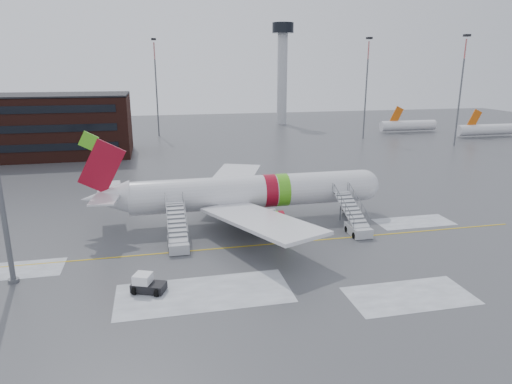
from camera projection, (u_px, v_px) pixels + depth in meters
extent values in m
plane|color=#494C4F|center=(251.00, 242.00, 47.46)|extent=(260.00, 260.00, 0.00)
cylinder|color=silver|center=(252.00, 192.00, 53.33)|extent=(28.00, 3.80, 3.80)
sphere|color=silver|center=(363.00, 185.00, 56.28)|extent=(3.80, 3.80, 3.80)
cube|color=black|center=(371.00, 181.00, 56.36)|extent=(1.09, 1.60, 0.97)
cone|color=silver|center=(106.00, 198.00, 49.81)|extent=(5.20, 3.72, 3.72)
cube|color=maroon|center=(102.00, 167.00, 48.84)|extent=(5.27, 0.30, 6.09)
cube|color=#55BA1D|center=(89.00, 141.00, 47.86)|extent=(2.16, 0.26, 2.16)
cube|color=silver|center=(109.00, 186.00, 52.12)|extent=(3.07, 4.85, 0.18)
cube|color=silver|center=(105.00, 199.00, 47.24)|extent=(3.07, 4.85, 0.18)
cube|color=silver|center=(232.00, 180.00, 61.27)|extent=(10.72, 15.97, 1.13)
cube|color=silver|center=(260.00, 220.00, 45.29)|extent=(10.72, 15.97, 1.13)
cylinder|color=silver|center=(248.00, 195.00, 58.85)|extent=(3.40, 2.10, 2.10)
cylinder|color=silver|center=(267.00, 221.00, 49.07)|extent=(3.40, 2.10, 2.10)
cylinder|color=#595B60|center=(347.00, 206.00, 56.55)|extent=(0.20, 0.20, 1.80)
cylinder|color=black|center=(347.00, 210.00, 56.67)|extent=(0.90, 0.56, 0.90)
cylinder|color=black|center=(244.00, 211.00, 56.30)|extent=(0.90, 0.56, 0.90)
cylinder|color=black|center=(252.00, 223.00, 51.79)|extent=(0.90, 0.56, 0.90)
cube|color=#B7BBBF|center=(358.00, 230.00, 49.40)|extent=(2.00, 3.20, 1.00)
cube|color=#B7BBBF|center=(351.00, 209.00, 50.93)|extent=(1.90, 5.87, 2.52)
cube|color=#B7BBBF|center=(340.00, 192.00, 53.71)|extent=(1.90, 1.40, 0.15)
cylinder|color=#595B60|center=(341.00, 206.00, 53.79)|extent=(0.16, 0.16, 3.40)
cylinder|color=black|center=(354.00, 236.00, 48.33)|extent=(0.25, 0.70, 0.70)
cylinder|color=black|center=(362.00, 228.00, 50.58)|extent=(0.25, 0.70, 0.70)
cube|color=#ABADB2|center=(178.00, 245.00, 45.34)|extent=(2.00, 3.20, 1.00)
cube|color=#ABADB2|center=(176.00, 222.00, 46.87)|extent=(1.90, 5.87, 2.52)
cube|color=#ABADB2|center=(174.00, 202.00, 49.65)|extent=(1.90, 1.40, 0.15)
cylinder|color=#595B60|center=(175.00, 218.00, 49.73)|extent=(0.16, 0.16, 3.40)
cylinder|color=black|center=(170.00, 251.00, 44.27)|extent=(0.25, 0.70, 0.70)
cylinder|color=black|center=(187.00, 242.00, 46.52)|extent=(0.25, 0.70, 0.70)
cube|color=black|center=(149.00, 287.00, 36.97)|extent=(2.99, 2.33, 0.66)
cube|color=white|center=(143.00, 279.00, 36.87)|extent=(1.73, 1.73, 0.85)
cube|color=black|center=(143.00, 275.00, 36.78)|extent=(1.52, 1.57, 0.14)
cylinder|color=black|center=(134.00, 291.00, 36.52)|extent=(0.52, 0.72, 0.66)
cylinder|color=black|center=(157.00, 293.00, 36.20)|extent=(0.52, 0.72, 0.66)
cylinder|color=black|center=(141.00, 283.00, 37.78)|extent=(0.52, 0.72, 0.66)
cylinder|color=black|center=(163.00, 285.00, 37.46)|extent=(0.52, 0.72, 0.66)
cylinder|color=#595B60|center=(14.00, 280.00, 38.70)|extent=(0.90, 0.90, 0.30)
cylinder|color=#B2B5BA|center=(282.00, 78.00, 139.33)|extent=(3.00, 3.00, 28.00)
cylinder|color=black|center=(283.00, 28.00, 135.44)|extent=(6.40, 6.40, 3.00)
cylinder|color=#595B60|center=(365.00, 100.00, 112.01)|extent=(0.36, 0.36, 19.20)
cylinder|color=#CC7272|center=(369.00, 51.00, 108.92)|extent=(0.32, 0.32, 4.32)
cube|color=black|center=(369.00, 38.00, 108.15)|extent=(1.20, 1.20, 0.50)
cylinder|color=#595B60|center=(157.00, 98.00, 116.53)|extent=(0.36, 0.36, 19.20)
cylinder|color=#CC7272|center=(154.00, 51.00, 113.44)|extent=(0.32, 0.32, 4.32)
cube|color=black|center=(154.00, 39.00, 112.67)|extent=(1.20, 1.20, 0.50)
cylinder|color=#595B60|center=(459.00, 103.00, 102.22)|extent=(0.36, 0.36, 19.20)
cylinder|color=#CC7272|center=(465.00, 49.00, 99.13)|extent=(0.32, 0.32, 4.32)
cube|color=black|center=(467.00, 35.00, 98.35)|extent=(1.20, 1.20, 0.50)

